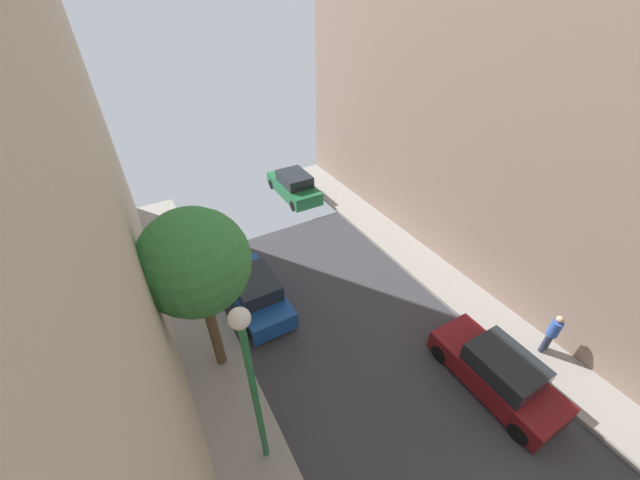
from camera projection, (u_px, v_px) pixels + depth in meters
The scene contains 6 objects.
parked_car_left_3 at pixel (255, 292), 14.15m from camera, with size 1.78×4.20×1.57m.
parked_car_right_1 at pixel (497, 372), 11.27m from camera, with size 1.78×4.20×1.57m.
parked_car_right_2 at pixel (294, 186), 21.45m from camera, with size 1.78×4.20×1.57m.
pedestrian at pixel (552, 333), 12.08m from camera, with size 0.40×0.36×1.72m.
street_tree_0 at pixel (195, 263), 9.63m from camera, with size 3.08×3.08×6.00m.
lamp_post at pixel (251, 375), 7.61m from camera, with size 0.44×0.44×5.83m.
Camera 1 is at (-5.48, 1.44, 10.81)m, focal length 19.80 mm.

